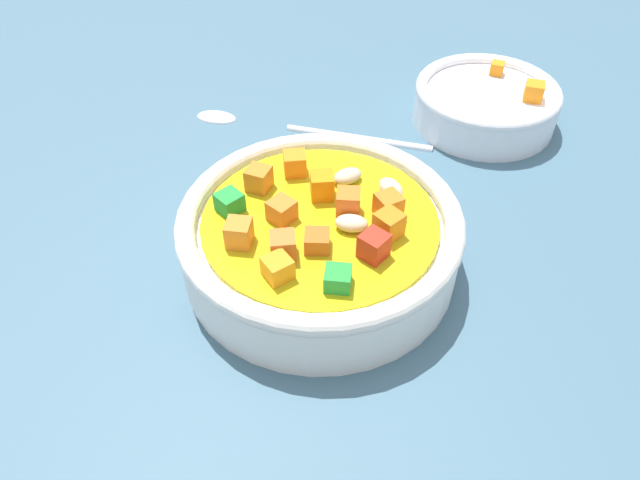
% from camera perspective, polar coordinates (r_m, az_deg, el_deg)
% --- Properties ---
extents(ground_plane, '(1.40, 1.40, 0.02)m').
position_cam_1_polar(ground_plane, '(0.42, -0.00, -3.21)').
color(ground_plane, '#42667A').
extents(soup_bowl_main, '(0.19, 0.19, 0.06)m').
position_cam_1_polar(soup_bowl_main, '(0.39, -0.00, 0.39)').
color(soup_bowl_main, white).
rests_on(soup_bowl_main, ground_plane).
extents(spoon, '(0.22, 0.06, 0.01)m').
position_cam_1_polar(spoon, '(0.54, -3.22, 11.06)').
color(spoon, silver).
rests_on(spoon, ground_plane).
extents(side_bowl_small, '(0.13, 0.13, 0.05)m').
position_cam_1_polar(side_bowl_small, '(0.56, 15.70, 12.61)').
color(side_bowl_small, white).
rests_on(side_bowl_small, ground_plane).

